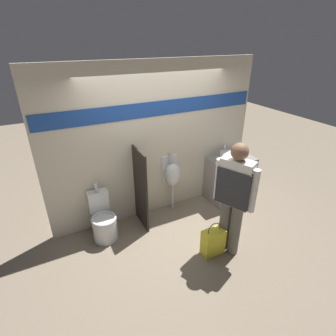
{
  "coord_description": "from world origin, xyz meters",
  "views": [
    {
      "loc": [
        -1.75,
        -3.25,
        2.99
      ],
      "look_at": [
        0.0,
        0.17,
        1.05
      ],
      "focal_mm": 28.0,
      "sensor_mm": 36.0,
      "label": 1
    }
  ],
  "objects_px": {
    "person_in_vest": "(234,193)",
    "sink_basin": "(228,155)",
    "urinal_near_counter": "(172,175)",
    "shopping_bag": "(213,242)",
    "toilet": "(103,221)",
    "cell_phone": "(225,163)"
  },
  "relations": [
    {
      "from": "sink_basin",
      "to": "person_in_vest",
      "type": "height_order",
      "value": "person_in_vest"
    },
    {
      "from": "urinal_near_counter",
      "to": "person_in_vest",
      "type": "distance_m",
      "value": 1.42
    },
    {
      "from": "urinal_near_counter",
      "to": "toilet",
      "type": "bearing_deg",
      "value": -172.3
    },
    {
      "from": "cell_phone",
      "to": "toilet",
      "type": "bearing_deg",
      "value": 177.64
    },
    {
      "from": "toilet",
      "to": "shopping_bag",
      "type": "distance_m",
      "value": 1.77
    },
    {
      "from": "urinal_near_counter",
      "to": "toilet",
      "type": "relative_size",
      "value": 1.25
    },
    {
      "from": "urinal_near_counter",
      "to": "shopping_bag",
      "type": "bearing_deg",
      "value": -89.97
    },
    {
      "from": "sink_basin",
      "to": "shopping_bag",
      "type": "height_order",
      "value": "sink_basin"
    },
    {
      "from": "person_in_vest",
      "to": "shopping_bag",
      "type": "distance_m",
      "value": 0.86
    },
    {
      "from": "person_in_vest",
      "to": "toilet",
      "type": "bearing_deg",
      "value": 29.41
    },
    {
      "from": "urinal_near_counter",
      "to": "shopping_bag",
      "type": "xyz_separation_m",
      "value": [
        0.0,
        -1.31,
        -0.52
      ]
    },
    {
      "from": "sink_basin",
      "to": "person_in_vest",
      "type": "relative_size",
      "value": 0.18
    },
    {
      "from": "sink_basin",
      "to": "shopping_bag",
      "type": "xyz_separation_m",
      "value": [
        -1.16,
        -1.21,
        -0.73
      ]
    },
    {
      "from": "urinal_near_counter",
      "to": "person_in_vest",
      "type": "bearing_deg",
      "value": -79.69
    },
    {
      "from": "urinal_near_counter",
      "to": "shopping_bag",
      "type": "height_order",
      "value": "urinal_near_counter"
    },
    {
      "from": "urinal_near_counter",
      "to": "person_in_vest",
      "type": "relative_size",
      "value": 0.63
    },
    {
      "from": "person_in_vest",
      "to": "sink_basin",
      "type": "bearing_deg",
      "value": -60.37
    },
    {
      "from": "toilet",
      "to": "urinal_near_counter",
      "type": "bearing_deg",
      "value": 7.7
    },
    {
      "from": "cell_phone",
      "to": "shopping_bag",
      "type": "relative_size",
      "value": 0.25
    },
    {
      "from": "toilet",
      "to": "person_in_vest",
      "type": "bearing_deg",
      "value": -36.16
    },
    {
      "from": "cell_phone",
      "to": "toilet",
      "type": "xyz_separation_m",
      "value": [
        -2.32,
        0.1,
        -0.6
      ]
    },
    {
      "from": "sink_basin",
      "to": "toilet",
      "type": "bearing_deg",
      "value": -178.18
    }
  ]
}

